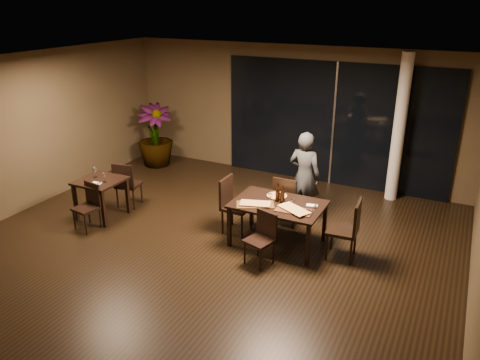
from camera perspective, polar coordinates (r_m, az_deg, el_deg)
name	(u,v)px	position (r m, az deg, el deg)	size (l,w,h in m)	color
ground	(203,251)	(7.90, -4.54, -8.62)	(8.00, 8.00, 0.00)	black
wall_back	(292,112)	(10.78, 6.41, 8.20)	(8.00, 0.10, 3.00)	#493B26
wall_left	(18,134)	(9.91, -25.43, 5.06)	(0.10, 8.00, 3.00)	#493B26
ceiling	(197,66)	(6.90, -5.29, 13.63)	(8.00, 8.00, 0.04)	silver
window_panel	(334,125)	(10.44, 11.38, 6.62)	(5.00, 0.06, 2.70)	black
column	(399,129)	(9.85, 18.81, 5.91)	(0.24, 0.24, 3.00)	white
main_table	(278,207)	(7.83, 4.66, -3.35)	(1.50, 1.00, 0.75)	black
side_table	(101,186)	(9.19, -16.64, -0.71)	(0.80, 0.80, 0.75)	black
chair_main_far	(286,199)	(8.52, 5.67, -2.28)	(0.45, 0.45, 0.96)	black
chair_main_near	(262,235)	(7.37, 2.75, -6.73)	(0.48, 0.48, 0.84)	black
chair_main_left	(232,202)	(8.28, -0.95, -2.70)	(0.47, 0.47, 1.01)	black
chair_main_right	(348,227)	(7.61, 13.07, -5.58)	(0.50, 0.50, 1.01)	black
chair_side_far	(126,183)	(9.50, -13.69, -0.30)	(0.52, 0.52, 0.94)	black
chair_side_near	(89,203)	(8.87, -17.93, -2.73)	(0.45, 0.45, 0.85)	black
diner	(304,176)	(8.73, 7.86, 0.45)	(0.58, 0.38, 1.70)	#2B2E30
potted_plant	(155,136)	(11.73, -10.30, 5.35)	(0.83, 0.83, 1.53)	#1D511B
pizza_board_left	(255,205)	(7.71, 1.87, -3.02)	(0.62, 0.31, 0.01)	#442D15
pizza_board_right	(294,211)	(7.55, 6.60, -3.72)	(0.59, 0.29, 0.01)	#452616
oblong_pizza_left	(255,204)	(7.70, 1.87, -2.91)	(0.48, 0.22, 0.02)	maroon
oblong_pizza_right	(294,210)	(7.54, 6.60, -3.60)	(0.51, 0.24, 0.02)	#6B0D09
round_pizza	(277,196)	(8.06, 4.52, -1.96)	(0.34, 0.34, 0.01)	#B23813
bottle_a	(278,192)	(7.81, 4.61, -1.47)	(0.07, 0.07, 0.33)	black
bottle_b	(281,196)	(7.73, 5.07, -1.99)	(0.06, 0.06, 0.27)	black
bottle_c	(283,193)	(7.82, 5.25, -1.63)	(0.06, 0.06, 0.29)	black
tumbler_left	(270,196)	(7.96, 3.69, -1.97)	(0.07, 0.07, 0.09)	white
tumbler_right	(293,202)	(7.77, 6.43, -2.63)	(0.08, 0.08, 0.09)	white
napkin_near	(307,211)	(7.55, 8.18, -3.77)	(0.18, 0.10, 0.01)	silver
napkin_far	(312,205)	(7.76, 8.76, -3.09)	(0.18, 0.10, 0.01)	white
wine_glass_a	(95,173)	(9.26, -17.28, 0.87)	(0.09, 0.09, 0.20)	white
wine_glass_b	(104,177)	(8.99, -16.25, 0.32)	(0.08, 0.08, 0.18)	white
side_napkin	(96,183)	(8.97, -17.12, -0.37)	(0.18, 0.11, 0.01)	white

